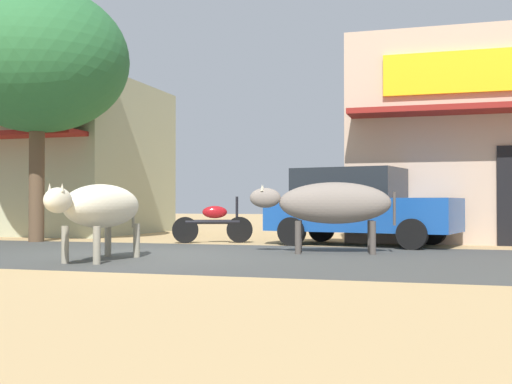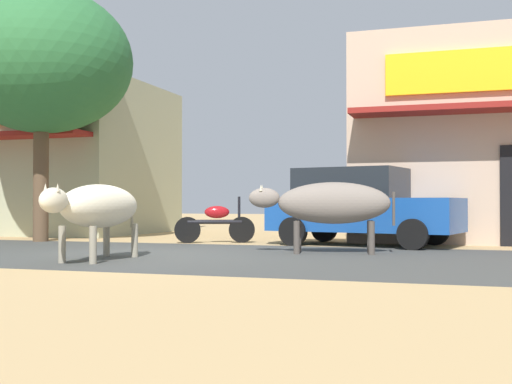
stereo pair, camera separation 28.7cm
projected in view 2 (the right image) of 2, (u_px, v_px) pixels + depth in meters
ground at (152, 254)px, 11.33m from camera, size 80.00×80.00×0.00m
asphalt_road at (152, 254)px, 11.33m from camera, size 72.00×5.68×0.00m
storefront_left_cafe at (22, 161)px, 20.07m from camera, size 8.52×5.98×4.41m
roadside_tree at (42, 61)px, 15.18m from camera, size 4.24×4.24×5.94m
parked_hatchback_car at (360, 206)px, 13.73m from camera, size 4.18×2.42×1.64m
parked_motorcycle at (216, 222)px, 14.54m from camera, size 1.68×0.82×1.04m
cow_near_brown at (98, 207)px, 10.14m from camera, size 0.76×2.55×1.19m
cow_far_dark at (330, 204)px, 11.53m from camera, size 2.58×1.05×1.27m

